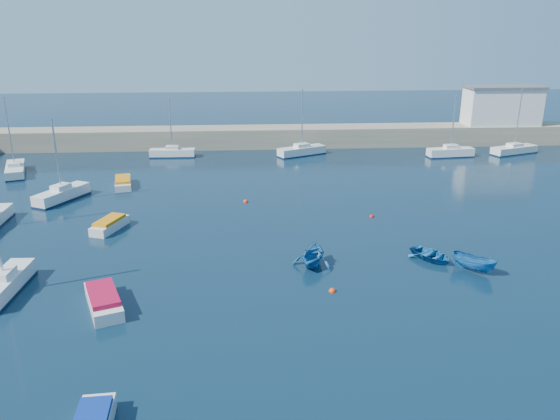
{
  "coord_description": "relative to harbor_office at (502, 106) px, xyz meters",
  "views": [
    {
      "loc": [
        -5.7,
        -27.66,
        15.9
      ],
      "look_at": [
        -2.9,
        14.1,
        1.6
      ],
      "focal_mm": 35.0,
      "sensor_mm": 36.0,
      "label": 1
    }
  ],
  "objects": [
    {
      "name": "back_wall",
      "position": [
        -30.0,
        0.0,
        -3.8
      ],
      "size": [
        96.0,
        4.5,
        2.6
      ],
      "primitive_type": "cube",
      "color": "gray",
      "rests_on": "ground"
    },
    {
      "name": "ground",
      "position": [
        -30.0,
        -46.0,
        -5.1
      ],
      "size": [
        220.0,
        220.0,
        0.0
      ],
      "primitive_type": "plane",
      "color": "#0B2133",
      "rests_on": "ground"
    },
    {
      "name": "buoy_1",
      "position": [
        -24.74,
        -29.61,
        -5.1
      ],
      "size": [
        0.43,
        0.43,
        0.43
      ],
      "primitive_type": "sphere",
      "color": "red",
      "rests_on": "ground"
    },
    {
      "name": "dinghy_right",
      "position": [
        -20.38,
        -40.97,
        -4.5
      ],
      "size": [
        3.01,
        3.03,
        1.2
      ],
      "primitive_type": "imported",
      "rotation": [
        0.0,
        0.0,
        0.78
      ],
      "color": "#165B9D",
      "rests_on": "ground"
    },
    {
      "name": "motorboat_2",
      "position": [
        -48.25,
        -18.56,
        -4.67
      ],
      "size": [
        2.4,
        4.65,
        0.91
      ],
      "rotation": [
        0.0,
        0.0,
        0.2
      ],
      "color": "silver",
      "rests_on": "ground"
    },
    {
      "name": "motorboat_1",
      "position": [
        -46.75,
        -31.24,
        -4.65
      ],
      "size": [
        2.61,
        4.12,
        0.95
      ],
      "rotation": [
        0.0,
        0.0,
        -0.35
      ],
      "color": "silver",
      "rests_on": "ground"
    },
    {
      "name": "buoy_3",
      "position": [
        -35.66,
        -24.66,
        -5.1
      ],
      "size": [
        0.47,
        0.47,
        0.47
      ],
      "primitive_type": "sphere",
      "color": "red",
      "rests_on": "ground"
    },
    {
      "name": "sailboat_6",
      "position": [
        -28.37,
        -5.77,
        -4.5
      ],
      "size": [
        6.44,
        4.39,
        8.33
      ],
      "rotation": [
        0.0,
        0.0,
        2.03
      ],
      "color": "silver",
      "rests_on": "ground"
    },
    {
      "name": "sailboat_5",
      "position": [
        -44.73,
        -5.62,
        -4.54
      ],
      "size": [
        5.62,
        1.67,
        7.44
      ],
      "rotation": [
        0.0,
        0.0,
        1.55
      ],
      "color": "silver",
      "rests_on": "ground"
    },
    {
      "name": "dinghy_left",
      "position": [
        -31.11,
        -39.35,
        -4.23
      ],
      "size": [
        3.93,
        4.16,
        1.73
      ],
      "primitive_type": "imported",
      "rotation": [
        0.0,
        0.0,
        -0.42
      ],
      "color": "#165B9D",
      "rests_on": "ground"
    },
    {
      "name": "sailboat_8",
      "position": [
        -0.93,
        -6.8,
        -4.55
      ],
      "size": [
        6.63,
        3.92,
        8.36
      ],
      "rotation": [
        0.0,
        0.0,
        1.93
      ],
      "color": "silver",
      "rests_on": "ground"
    },
    {
      "name": "sailboat_3",
      "position": [
        -53.06,
        -23.0,
        -4.48
      ],
      "size": [
        4.17,
        6.0,
        7.89
      ],
      "rotation": [
        0.0,
        0.0,
        -0.48
      ],
      "color": "silver",
      "rests_on": "ground"
    },
    {
      "name": "harbor_office",
      "position": [
        0.0,
        0.0,
        0.0
      ],
      "size": [
        10.0,
        4.0,
        5.0
      ],
      "primitive_type": "cube",
      "color": "silver",
      "rests_on": "back_wall"
    },
    {
      "name": "dinghy_center",
      "position": [
        -22.58,
        -38.84,
        -4.76
      ],
      "size": [
        3.75,
        4.06,
        0.69
      ],
      "primitive_type": "imported",
      "rotation": [
        0.0,
        0.0,
        0.55
      ],
      "color": "#165B9D",
      "rests_on": "ground"
    },
    {
      "name": "buoy_0",
      "position": [
        -30.36,
        -43.23,
        -5.1
      ],
      "size": [
        0.45,
        0.45,
        0.45
      ],
      "primitive_type": "sphere",
      "color": "red",
      "rests_on": "ground"
    },
    {
      "name": "sailboat_7",
      "position": [
        -9.74,
        -7.88,
        -4.48
      ],
      "size": [
        5.96,
        2.26,
        7.79
      ],
      "rotation": [
        0.0,
        0.0,
        1.68
      ],
      "color": "silver",
      "rests_on": "ground"
    },
    {
      "name": "sailboat_4",
      "position": [
        -61.23,
        -12.86,
        -4.55
      ],
      "size": [
        3.91,
        6.84,
        8.59
      ],
      "rotation": [
        0.0,
        0.0,
        0.33
      ],
      "color": "silver",
      "rests_on": "ground"
    },
    {
      "name": "motorboat_0",
      "position": [
        -44.17,
        -44.36,
        -4.61
      ],
      "size": [
        3.23,
        4.95,
        1.05
      ],
      "rotation": [
        0.0,
        0.0,
        0.37
      ],
      "color": "silver",
      "rests_on": "ground"
    },
    {
      "name": "sailboat_1",
      "position": [
        -50.74,
        -42.03,
        -4.49
      ],
      "size": [
        1.84,
        5.8,
        7.69
      ],
      "rotation": [
        0.0,
        0.0,
        -0.04
      ],
      "color": "silver",
      "rests_on": "ground"
    }
  ]
}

